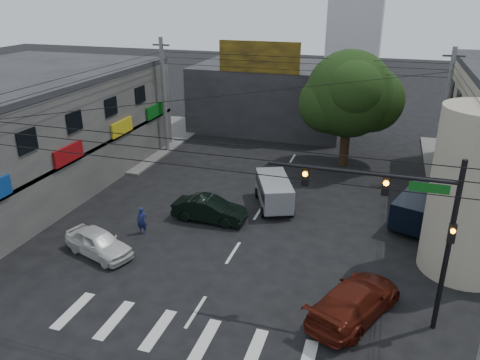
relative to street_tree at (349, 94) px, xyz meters
The scene contains 15 objects.
ground 18.30m from the street_tree, 103.24° to the right, with size 160.00×160.00×0.00m, color black.
sidewalk_far_left 22.67m from the street_tree, behind, with size 16.00×16.00×0.15m, color #514F4C.
corner_column 14.84m from the street_tree, 61.70° to the right, with size 4.00×4.00×8.00m, color #9E957D.
building_far 12.29m from the street_tree, 131.63° to the left, with size 14.00×10.00×6.00m, color #232326.
billboard 9.17m from the street_tree, 152.86° to the left, with size 7.00×0.30×2.60m, color olive.
street_tree is the anchor object (origin of this frame).
traffic_gantry 18.42m from the street_tree, 78.01° to the right, with size 7.10×0.35×7.20m.
utility_pole_far_left 14.56m from the street_tree, behind, with size 0.32×0.32×9.20m, color #59595B.
utility_pole_far_right 6.63m from the street_tree, ahead, with size 0.32×0.32×9.20m, color #59595B.
dark_sedan 14.39m from the street_tree, 118.46° to the right, with size 4.36×1.58×1.43m, color black.
white_compact 20.71m from the street_tree, 121.41° to the right, with size 4.29×2.79×1.36m, color silver.
maroon_sedan 18.97m from the street_tree, 82.60° to the right, with size 4.10×5.60×1.51m, color #4B140A.
silver_minivan 10.56m from the street_tree, 110.54° to the right, with size 3.26×4.57×1.82m, color #95989D, non-canonical shape.
navy_van 11.03m from the street_tree, 59.58° to the right, with size 3.18×5.04×1.89m, color black, non-canonical shape.
traffic_officer 17.97m from the street_tree, 123.08° to the right, with size 0.63×0.47×1.55m, color #171F50.
Camera 1 is at (6.67, -17.83, 12.68)m, focal length 35.00 mm.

